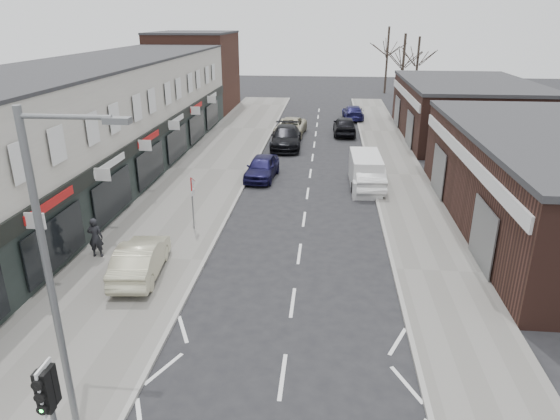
% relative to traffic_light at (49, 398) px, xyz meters
% --- Properties ---
extents(pavement_left, '(5.50, 64.00, 0.12)m').
position_rel_traffic_light_xyz_m(pavement_left, '(-2.35, 24.02, -2.35)').
color(pavement_left, slate).
rests_on(pavement_left, ground).
extents(pavement_right, '(3.50, 64.00, 0.12)m').
position_rel_traffic_light_xyz_m(pavement_right, '(10.15, 24.02, -2.35)').
color(pavement_right, slate).
rests_on(pavement_right, ground).
extents(shop_terrace_left, '(8.00, 41.00, 7.10)m').
position_rel_traffic_light_xyz_m(shop_terrace_left, '(-9.10, 21.52, 1.14)').
color(shop_terrace_left, beige).
rests_on(shop_terrace_left, ground).
extents(brick_block_far, '(8.00, 10.00, 8.00)m').
position_rel_traffic_light_xyz_m(brick_block_far, '(-9.10, 47.02, 1.59)').
color(brick_block_far, '#4B2920').
rests_on(brick_block_far, ground).
extents(right_unit_far, '(10.00, 16.00, 4.50)m').
position_rel_traffic_light_xyz_m(right_unit_far, '(16.90, 36.02, -0.16)').
color(right_unit_far, '#3A201A').
rests_on(right_unit_far, ground).
extents(tree_far_a, '(3.60, 3.60, 8.00)m').
position_rel_traffic_light_xyz_m(tree_far_a, '(13.40, 50.02, -2.41)').
color(tree_far_a, '#382D26').
rests_on(tree_far_a, ground).
extents(tree_far_b, '(3.60, 3.60, 7.50)m').
position_rel_traffic_light_xyz_m(tree_far_b, '(15.90, 56.02, -2.41)').
color(tree_far_b, '#382D26').
rests_on(tree_far_b, ground).
extents(tree_far_c, '(3.60, 3.60, 8.50)m').
position_rel_traffic_light_xyz_m(tree_far_c, '(12.90, 62.02, -2.41)').
color(tree_far_c, '#382D26').
rests_on(tree_far_c, ground).
extents(traffic_light, '(0.28, 0.60, 3.10)m').
position_rel_traffic_light_xyz_m(traffic_light, '(0.00, 0.00, 0.00)').
color(traffic_light, slate).
rests_on(traffic_light, pavement_left).
extents(street_lamp, '(2.23, 0.22, 8.00)m').
position_rel_traffic_light_xyz_m(street_lamp, '(-0.13, 1.22, 2.20)').
color(street_lamp, slate).
rests_on(street_lamp, pavement_left).
extents(warning_sign, '(0.12, 0.80, 2.70)m').
position_rel_traffic_light_xyz_m(warning_sign, '(-0.76, 14.02, -0.21)').
color(warning_sign, slate).
rests_on(warning_sign, pavement_left).
extents(white_van, '(1.81, 4.92, 1.90)m').
position_rel_traffic_light_xyz_m(white_van, '(7.80, 21.68, -1.52)').
color(white_van, silver).
rests_on(white_van, ground).
extents(sedan_on_pavement, '(1.90, 4.39, 1.40)m').
position_rel_traffic_light_xyz_m(sedan_on_pavement, '(-1.67, 9.31, -1.59)').
color(sedan_on_pavement, '#BCB896').
rests_on(sedan_on_pavement, pavement_left).
extents(pedestrian, '(0.66, 0.45, 1.74)m').
position_rel_traffic_light_xyz_m(pedestrian, '(-4.12, 10.71, -1.42)').
color(pedestrian, black).
rests_on(pedestrian, pavement_left).
extents(parked_car_left_a, '(2.07, 4.44, 1.47)m').
position_rel_traffic_light_xyz_m(parked_car_left_a, '(1.37, 22.64, -1.68)').
color(parked_car_left_a, '#141239').
rests_on(parked_car_left_a, ground).
extents(parked_car_left_b, '(2.50, 5.73, 1.64)m').
position_rel_traffic_light_xyz_m(parked_car_left_b, '(2.20, 30.82, -1.59)').
color(parked_car_left_b, black).
rests_on(parked_car_left_b, ground).
extents(parked_car_left_c, '(2.77, 5.37, 1.45)m').
position_rel_traffic_light_xyz_m(parked_car_left_c, '(2.20, 35.26, -1.69)').
color(parked_car_left_c, '#B3AB8F').
rests_on(parked_car_left_c, ground).
extents(parked_car_right_a, '(1.95, 4.99, 1.62)m').
position_rel_traffic_light_xyz_m(parked_car_right_a, '(7.90, 21.41, -1.61)').
color(parked_car_right_a, silver).
rests_on(parked_car_right_a, ground).
extents(parked_car_right_b, '(1.98, 4.76, 1.61)m').
position_rel_traffic_light_xyz_m(parked_car_right_b, '(6.89, 35.93, -1.61)').
color(parked_car_right_b, black).
rests_on(parked_car_right_b, ground).
extents(parked_car_right_c, '(2.13, 4.87, 1.39)m').
position_rel_traffic_light_xyz_m(parked_car_right_c, '(7.90, 43.05, -1.72)').
color(parked_car_right_c, '#181647').
rests_on(parked_car_right_c, ground).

